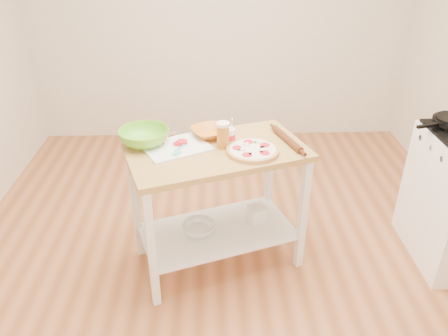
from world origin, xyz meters
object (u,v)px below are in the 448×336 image
spatula (179,150)px  rolling_pin (287,139)px  shelf_bin (257,214)px  yogurt_tub (229,136)px  shelf_glass_bowl (199,228)px  knife (158,140)px  orange_bowl (210,132)px  prep_island (217,183)px  beer_pint (223,135)px  cutting_board (176,147)px  pizza (252,150)px  green_bowl (144,137)px

spatula → rolling_pin: 0.72m
shelf_bin → rolling_pin: bearing=-5.6°
spatula → rolling_pin: bearing=-48.7°
yogurt_tub → shelf_glass_bowl: 0.70m
knife → orange_bowl: orange_bowl is taller
rolling_pin → shelf_bin: 0.63m
spatula → knife: knife is taller
rolling_pin → shelf_bin: (-0.17, 0.02, -0.60)m
prep_island → yogurt_tub: 0.33m
spatula → rolling_pin: rolling_pin is taller
prep_island → beer_pint: size_ratio=7.48×
cutting_board → beer_pint: beer_pint is taller
yogurt_tub → shelf_bin: yogurt_tub is taller
spatula → shelf_bin: spatula is taller
cutting_board → knife: size_ratio=2.25×
prep_island → shelf_glass_bowl: 0.37m
spatula → orange_bowl: (0.20, 0.24, 0.01)m
spatula → orange_bowl: 0.31m
prep_island → shelf_glass_bowl: bearing=-169.7°
pizza → shelf_bin: size_ratio=2.85×
prep_island → spatula: spatula is taller
spatula → knife: (-0.14, 0.15, 0.00)m
prep_island → beer_pint: 0.34m
prep_island → orange_bowl: bearing=102.5°
knife → shelf_bin: knife is taller
knife → prep_island: bearing=-63.2°
prep_island → knife: size_ratio=5.79×
shelf_bin → orange_bowl: bearing=164.6°
yogurt_tub → shelf_bin: 0.67m
orange_bowl → yogurt_tub: 0.17m
prep_island → pizza: (0.22, -0.05, 0.27)m
pizza → shelf_bin: 0.62m
green_bowl → yogurt_tub: bearing=-1.0°
knife → beer_pint: (0.43, -0.08, 0.07)m
shelf_glass_bowl → knife: bearing=151.1°
knife → rolling_pin: 0.85m
rolling_pin → orange_bowl: bearing=167.8°
cutting_board → yogurt_tub: bearing=-18.3°
knife → yogurt_tub: bearing=-50.2°
pizza → shelf_bin: pizza is taller
green_bowl → rolling_pin: size_ratio=0.89×
yogurt_tub → rolling_pin: size_ratio=0.50×
spatula → shelf_glass_bowl: (0.11, 0.01, -0.62)m
cutting_board → spatula: 0.07m
prep_island → knife: (-0.39, 0.12, 0.27)m
yogurt_tub → rolling_pin: yogurt_tub is taller
orange_bowl → pizza: bearing=-43.1°
spatula → cutting_board: bearing=48.0°
orange_bowl → shelf_bin: bearing=-15.4°
spatula → green_bowl: green_bowl is taller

